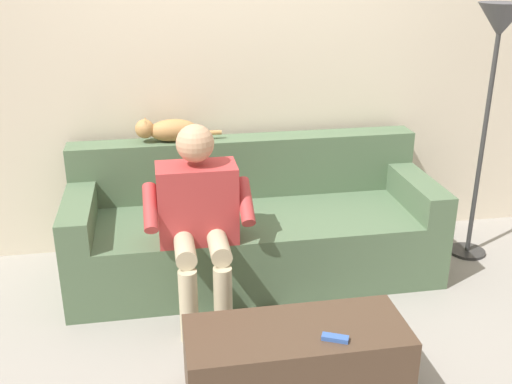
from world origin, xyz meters
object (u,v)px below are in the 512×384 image
remote_blue (335,338)px  floor_lamp (497,46)px  person_solo_seated (199,212)px  couch (252,227)px  coffee_table (296,360)px  cat_on_backrest (168,130)px

remote_blue → floor_lamp: (-1.34, -1.27, 1.04)m
remote_blue → person_solo_seated: bearing=-35.5°
person_solo_seated → remote_blue: bearing=119.6°
couch → floor_lamp: size_ratio=1.37×
coffee_table → floor_lamp: floor_lamp is taller
coffee_table → remote_blue: remote_blue is taller
remote_blue → cat_on_backrest: bearing=-43.4°
cat_on_backrest → remote_blue: (-0.63, 1.60, -0.52)m
coffee_table → person_solo_seated: (0.37, -0.79, 0.44)m
floor_lamp → remote_blue: bearing=43.4°
coffee_table → remote_blue: size_ratio=8.67×
remote_blue → floor_lamp: 2.12m
couch → floor_lamp: (-1.48, 0.05, 1.10)m
couch → remote_blue: couch is taller
cat_on_backrest → coffee_table: bearing=108.3°
coffee_table → remote_blue: bearing=142.4°
coffee_table → person_solo_seated: person_solo_seated is taller
person_solo_seated → cat_on_backrest: 0.76m
couch → cat_on_backrest: size_ratio=4.17×
coffee_table → floor_lamp: 2.24m
couch → cat_on_backrest: 0.82m
cat_on_backrest → floor_lamp: 2.07m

